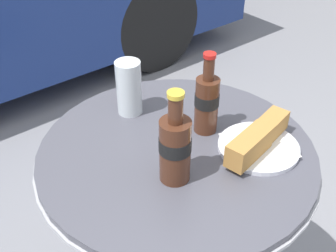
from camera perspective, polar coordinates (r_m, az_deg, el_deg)
name	(u,v)px	position (r m, az deg, el deg)	size (l,w,h in m)	color
bistro_table	(176,200)	(1.18, 1.08, -10.04)	(0.71, 0.71, 0.77)	#B7B7BC
cola_bottle_left	(207,102)	(1.07, 5.27, 3.30)	(0.06, 0.06, 0.22)	#4C2819
cola_bottle_right	(175,147)	(0.92, 0.96, -2.82)	(0.07, 0.07, 0.23)	#4C2819
drinking_glass	(129,90)	(1.15, -5.30, 4.90)	(0.07, 0.07, 0.15)	silver
lunch_plate_near	(258,142)	(1.06, 12.13, -2.11)	(0.24, 0.20, 0.07)	white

